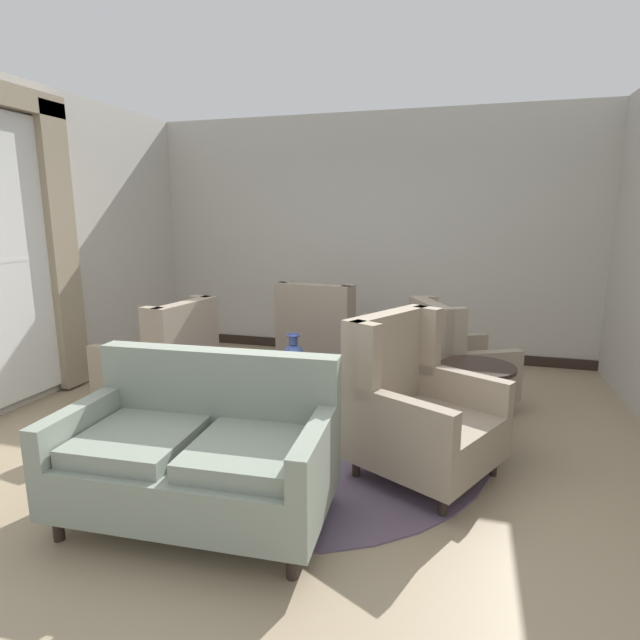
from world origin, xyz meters
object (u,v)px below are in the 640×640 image
object	(u,v)px
armchair_foreground_right	(322,336)
armchair_far_left	(416,410)
settee	(200,453)
armchair_near_sideboard	(453,362)
armchair_beside_settee	(164,361)
coffee_table	(289,379)
side_table	(475,399)
porcelain_vase	(293,355)

from	to	relation	value
armchair_foreground_right	armchair_far_left	size ratio (longest dim) A/B	0.94
settee	armchair_near_sideboard	distance (m)	2.63
armchair_foreground_right	armchair_beside_settee	world-z (taller)	armchair_foreground_right
settee	armchair_foreground_right	size ratio (longest dim) A/B	1.51
settee	armchair_foreground_right	world-z (taller)	armchair_foreground_right
coffee_table	armchair_near_sideboard	bearing A→B (deg)	28.57
coffee_table	side_table	bearing A→B (deg)	-5.75
coffee_table	settee	distance (m)	1.51
settee	armchair_near_sideboard	bearing A→B (deg)	55.46
porcelain_vase	armchair_far_left	xyz separation A→B (m)	(1.10, -0.63, -0.13)
armchair_near_sideboard	armchair_foreground_right	bearing A→B (deg)	40.72
armchair_beside_settee	side_table	xyz separation A→B (m)	(2.80, -0.20, -0.01)
armchair_beside_settee	armchair_far_left	world-z (taller)	armchair_far_left
coffee_table	settee	world-z (taller)	settee
porcelain_vase	armchair_far_left	world-z (taller)	armchair_far_left
armchair_foreground_right	coffee_table	bearing A→B (deg)	101.73
coffee_table	armchair_near_sideboard	world-z (taller)	armchair_near_sideboard
armchair_far_left	side_table	distance (m)	0.62
armchair_near_sideboard	armchair_beside_settee	world-z (taller)	armchair_beside_settee
armchair_near_sideboard	armchair_beside_settee	size ratio (longest dim) A/B	1.04
porcelain_vase	armchair_near_sideboard	bearing A→B (deg)	29.02
armchair_beside_settee	porcelain_vase	bearing A→B (deg)	96.31
settee	armchair_beside_settee	distance (m)	1.99
armchair_foreground_right	side_table	distance (m)	2.21
porcelain_vase	armchair_near_sideboard	size ratio (longest dim) A/B	0.31
settee	armchair_foreground_right	bearing A→B (deg)	88.22
coffee_table	porcelain_vase	world-z (taller)	porcelain_vase
porcelain_vase	settee	world-z (taller)	settee
armchair_near_sideboard	side_table	world-z (taller)	armchair_near_sideboard
armchair_foreground_right	armchair_far_left	xyz separation A→B (m)	(1.23, -1.97, 0.02)
armchair_near_sideboard	armchair_foreground_right	world-z (taller)	armchair_foreground_right
porcelain_vase	armchair_foreground_right	size ratio (longest dim) A/B	0.30
settee	armchair_far_left	bearing A→B (deg)	34.01
porcelain_vase	armchair_far_left	size ratio (longest dim) A/B	0.29
settee	armchair_foreground_right	distance (m)	2.85
coffee_table	armchair_foreground_right	xyz separation A→B (m)	(-0.09, 1.34, 0.07)
armchair_near_sideboard	armchair_far_left	distance (m)	1.38
coffee_table	porcelain_vase	xyz separation A→B (m)	(0.04, 0.01, 0.21)
settee	armchair_foreground_right	xyz separation A→B (m)	(-0.07, 2.85, 0.04)
side_table	armchair_near_sideboard	bearing A→B (deg)	102.09
armchair_far_left	side_table	world-z (taller)	armchair_far_left
porcelain_vase	side_table	xyz separation A→B (m)	(1.50, -0.16, -0.18)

